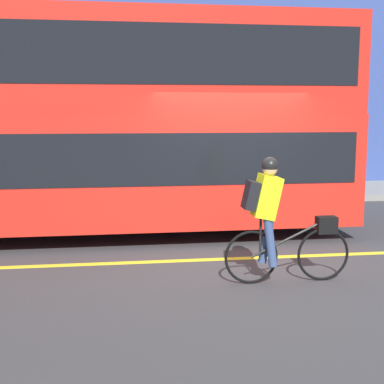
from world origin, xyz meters
name	(u,v)px	position (x,y,z in m)	size (l,w,h in m)	color
ground_plane	(242,260)	(0.00, 0.00, 0.00)	(80.00, 80.00, 0.00)	#38383A
road_center_line	(241,258)	(0.00, 0.07, 0.00)	(50.00, 0.14, 0.01)	yellow
sidewalk_curb	(189,194)	(0.00, 5.96, 0.08)	(60.00, 2.55, 0.15)	gray
building_facade	(182,24)	(0.00, 7.38, 4.55)	(60.00, 0.30, 9.10)	#33478C
bus	(67,117)	(-2.68, 2.01, 2.11)	(9.92, 2.52, 3.83)	black
cyclist_on_bike	(275,216)	(0.17, -1.10, 0.88)	(1.67, 0.32, 1.64)	black
trash_bin	(267,175)	(2.04, 5.83, 0.56)	(0.47, 0.47, 0.82)	#262628
street_sign_post	(350,140)	(4.28, 5.82, 1.45)	(0.36, 0.09, 2.30)	#59595B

